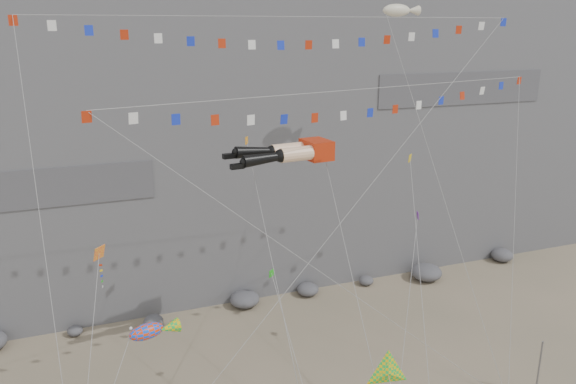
{
  "coord_description": "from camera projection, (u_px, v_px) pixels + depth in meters",
  "views": [
    {
      "loc": [
        -12.12,
        -25.97,
        23.51
      ],
      "look_at": [
        1.05,
        9.0,
        12.53
      ],
      "focal_mm": 35.0,
      "sensor_mm": 36.0,
      "label": 1
    }
  ],
  "objects": [
    {
      "name": "small_kite_c",
      "position": [
        273.0,
        277.0,
        33.98
      ],
      "size": [
        1.03,
        10.73,
        13.61
      ],
      "color": "green",
      "rests_on": "ground"
    },
    {
      "name": "small_kite_a",
      "position": [
        248.0,
        147.0,
        37.45
      ],
      "size": [
        1.33,
        15.51,
        21.98
      ],
      "color": "orange",
      "rests_on": "ground"
    },
    {
      "name": "anchor_pole_right",
      "position": [
        539.0,
        368.0,
        37.0
      ],
      "size": [
        0.12,
        0.12,
        3.9
      ],
      "primitive_type": "cylinder",
      "color": "slate",
      "rests_on": "ground"
    },
    {
      "name": "harlequin_kite",
      "position": [
        99.0,
        254.0,
        29.1
      ],
      "size": [
        3.56,
        8.48,
        14.63
      ],
      "color": "red",
      "rests_on": "ground"
    },
    {
      "name": "small_kite_b",
      "position": [
        417.0,
        220.0,
        37.86
      ],
      "size": [
        8.18,
        10.77,
        16.93
      ],
      "color": "#711CA6",
      "rests_on": "ground"
    },
    {
      "name": "blimp_windsock",
      "position": [
        397.0,
        12.0,
        41.17
      ],
      "size": [
        4.01,
        13.46,
        27.86
      ],
      "color": "beige",
      "rests_on": "ground"
    },
    {
      "name": "flag_banner_lower",
      "position": [
        358.0,
        90.0,
        33.45
      ],
      "size": [
        30.92,
        9.73,
        22.71
      ],
      "color": "#B5260B",
      "rests_on": "ground"
    },
    {
      "name": "delta_kite",
      "position": [
        388.0,
        373.0,
        30.13
      ],
      "size": [
        2.72,
        4.84,
        7.7
      ],
      "color": "yellow",
      "rests_on": "ground"
    },
    {
      "name": "small_kite_d",
      "position": [
        410.0,
        163.0,
        39.06
      ],
      "size": [
        6.78,
        14.65,
        21.13
      ],
      "color": "gold",
      "rests_on": "ground"
    },
    {
      "name": "legs_kite",
      "position": [
        290.0,
        153.0,
        36.61
      ],
      "size": [
        7.36,
        16.5,
        21.88
      ],
      "rotation": [
        0.0,
        0.0,
        0.11
      ],
      "color": "#B5260B",
      "rests_on": "ground"
    },
    {
      "name": "flag_banner_upper",
      "position": [
        295.0,
        17.0,
        33.98
      ],
      "size": [
        31.16,
        10.73,
        30.06
      ],
      "color": "#B5260B",
      "rests_on": "ground"
    },
    {
      "name": "fish_windsock",
      "position": [
        146.0,
        332.0,
        29.69
      ],
      "size": [
        7.15,
        6.42,
        11.08
      ],
      "color": "red",
      "rests_on": "ground"
    },
    {
      "name": "cliff",
      "position": [
        197.0,
        12.0,
        55.72
      ],
      "size": [
        80.0,
        28.0,
        50.0
      ],
      "primitive_type": "cube",
      "color": "slate",
      "rests_on": "ground"
    },
    {
      "name": "talus_boulders",
      "position": [
        245.0,
        300.0,
        49.13
      ],
      "size": [
        60.0,
        3.0,
        1.2
      ],
      "primitive_type": null,
      "color": "#58585D",
      "rests_on": "ground"
    }
  ]
}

